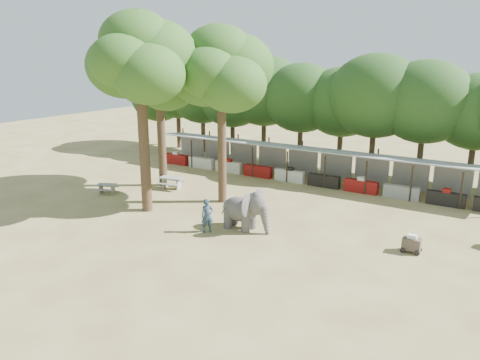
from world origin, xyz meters
The scene contains 11 objects.
ground centered at (0.00, 0.00, 0.00)m, with size 100.00×100.00×0.00m, color olive.
vendor_stalls centered at (0.00, 13.84, 1.18)m, with size 28.00×2.99×2.80m.
yard_tree_left centered at (-9.13, 7.19, 8.20)m, with size 7.10×6.90×11.02m.
yard_tree_center centered at (-6.13, 2.19, 9.21)m, with size 7.10×6.90×12.04m.
yard_tree_back centered at (-3.13, 6.19, 8.54)m, with size 7.10×6.90×11.36m.
backdrop_trees centered at (0.00, 19.00, 5.51)m, with size 46.46×5.95×8.33m.
elephant centered at (0.94, 2.44, 1.16)m, with size 3.01×2.32×2.32m.
handler centered at (-0.62, 0.97, 0.94)m, with size 0.68×0.45×1.89m, color #26384C.
picnic_table_near centered at (-11.00, 3.29, 0.43)m, with size 1.70×1.63×0.66m.
picnic_table_far centered at (-7.90, 6.65, 0.55)m, with size 1.98×1.86×0.84m.
cart_front centered at (9.57, 4.07, 0.46)m, with size 0.96×0.64×0.93m.
Camera 1 is at (13.68, -18.67, 9.55)m, focal length 35.00 mm.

